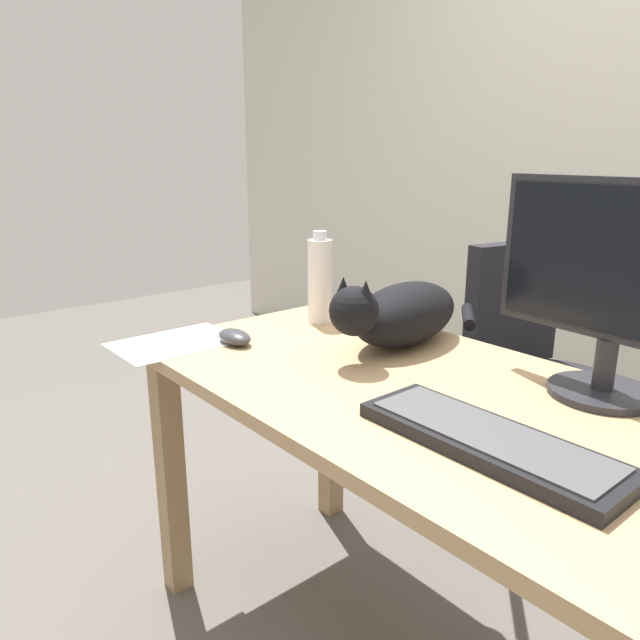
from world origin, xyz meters
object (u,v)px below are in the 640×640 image
object	(u,v)px
monitor	(616,282)
keyboard	(489,440)
cat	(401,313)
computer_mouse	(234,337)
spray_bottle	(320,280)
office_chair	(536,411)

from	to	relation	value
monitor	keyboard	distance (m)	0.41
cat	computer_mouse	distance (m)	0.41
keyboard	spray_bottle	xyz separation A→B (m)	(-0.74, 0.26, 0.11)
monitor	spray_bottle	size ratio (longest dim) A/B	1.90
monitor	keyboard	bearing A→B (deg)	-92.45
monitor	keyboard	world-z (taller)	monitor
monitor	cat	bearing A→B (deg)	-172.18
office_chair	cat	size ratio (longest dim) A/B	1.48
keyboard	spray_bottle	distance (m)	0.79
spray_bottle	cat	bearing A→B (deg)	3.79
cat	spray_bottle	bearing A→B (deg)	-176.21
office_chair	keyboard	bearing A→B (deg)	-65.39
computer_mouse	spray_bottle	bearing A→B (deg)	93.31
spray_bottle	office_chair	bearing A→B (deg)	60.76
office_chair	spray_bottle	size ratio (longest dim) A/B	3.54
cat	keyboard	bearing A→B (deg)	-32.03
office_chair	spray_bottle	distance (m)	0.83
office_chair	cat	xyz separation A→B (m)	(-0.05, -0.59, 0.41)
monitor	spray_bottle	distance (m)	0.76
office_chair	computer_mouse	bearing A→B (deg)	-109.83
keyboard	monitor	bearing A→B (deg)	87.55
office_chair	cat	bearing A→B (deg)	-95.32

